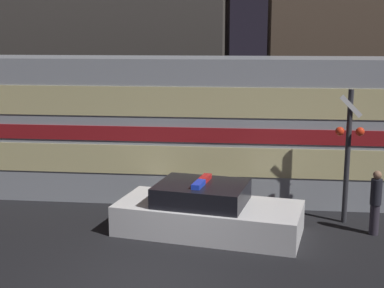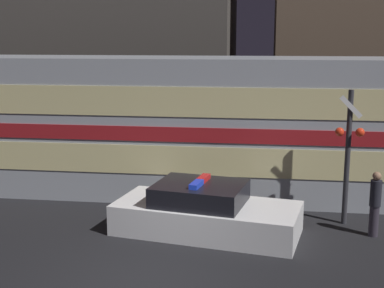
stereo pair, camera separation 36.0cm
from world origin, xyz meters
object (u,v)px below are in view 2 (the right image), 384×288
at_px(pedestrian, 375,203).
at_px(crossing_signal_near, 348,150).
at_px(train, 180,126).
at_px(police_car, 205,213).

bearing_deg(pedestrian, crossing_signal_near, 126.38).
xyz_separation_m(pedestrian, crossing_signal_near, (-0.58, 0.78, 1.12)).
height_order(train, pedestrian, train).
distance_m(police_car, pedestrian, 4.09).
distance_m(police_car, crossing_signal_near, 3.93).
height_order(police_car, crossing_signal_near, crossing_signal_near).
relative_size(police_car, pedestrian, 2.96).
distance_m(train, pedestrian, 6.26).
bearing_deg(pedestrian, train, 148.86).
xyz_separation_m(police_car, pedestrian, (4.07, 0.31, 0.32)).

